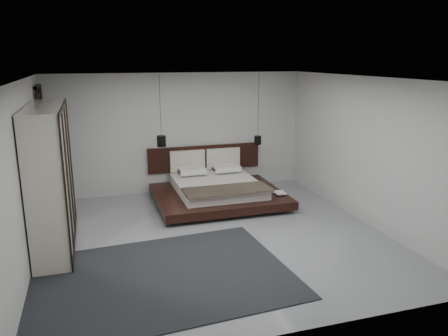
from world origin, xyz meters
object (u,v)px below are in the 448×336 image
object	(u,v)px
pendant_left	(161,141)
pendant_right	(258,140)
bed	(217,189)
wardrobe	(51,178)
lattice_screen	(44,149)
rug	(159,277)

from	to	relation	value
pendant_left	pendant_right	world-z (taller)	same
bed	wardrobe	size ratio (longest dim) A/B	1.13
lattice_screen	pendant_left	distance (m)	2.41
lattice_screen	bed	distance (m)	3.72
lattice_screen	bed	bearing A→B (deg)	-8.69
lattice_screen	pendant_right	xyz separation A→B (m)	(4.68, -0.11, -0.04)
wardrobe	rug	bearing A→B (deg)	-48.96
lattice_screen	wardrobe	distance (m)	1.98
lattice_screen	wardrobe	size ratio (longest dim) A/B	1.07
lattice_screen	pendant_left	world-z (taller)	pendant_left
pendant_left	wardrobe	xyz separation A→B (m)	(-2.16, -1.85, -0.17)
pendant_right	lattice_screen	bearing A→B (deg)	178.67
pendant_right	rug	distance (m)	4.78
pendant_right	bed	bearing A→B (deg)	-159.08
lattice_screen	rug	world-z (taller)	lattice_screen
rug	lattice_screen	bearing A→B (deg)	115.44
lattice_screen	pendant_left	bearing A→B (deg)	-2.58
bed	pendant_left	distance (m)	1.62
bed	pendant_right	xyz separation A→B (m)	(1.13, 0.43, 0.98)
bed	rug	world-z (taller)	bed
pendant_right	wardrobe	size ratio (longest dim) A/B	0.68
bed	rug	bearing A→B (deg)	-119.75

